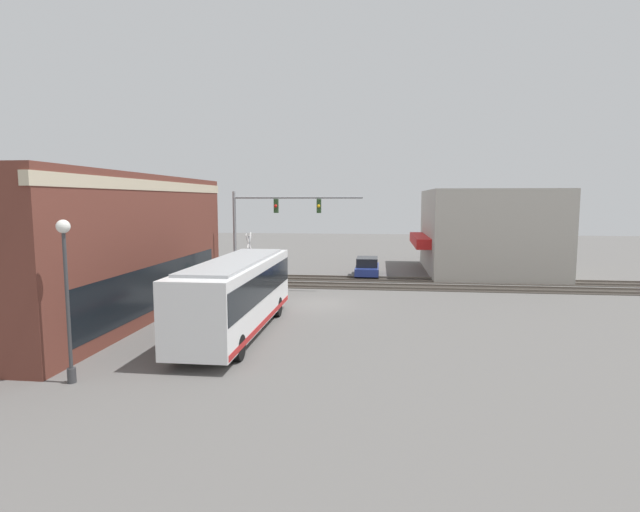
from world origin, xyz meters
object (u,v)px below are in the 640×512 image
crossing_signal (249,255)px  streetlamp (67,287)px  city_bus (237,293)px  parked_car_blue (367,267)px  pedestrian_at_crossing (251,274)px

crossing_signal → streetlamp: streetlamp is taller
city_bus → streetlamp: size_ratio=2.08×
streetlamp → parked_car_blue: size_ratio=1.19×
streetlamp → parked_car_blue: 26.09m
city_bus → parked_car_blue: bearing=-17.0°
city_bus → pedestrian_at_crossing: city_bus is taller
streetlamp → parked_car_blue: streetlamp is taller
parked_car_blue → pedestrian_at_crossing: size_ratio=2.59×
crossing_signal → parked_car_blue: (6.46, -7.82, -1.60)m
streetlamp → pedestrian_at_crossing: streetlamp is taller
city_bus → crossing_signal: bearing=12.2°
crossing_signal → pedestrian_at_crossing: bearing=1.3°
crossing_signal → pedestrian_at_crossing: crossing_signal is taller
city_bus → streetlamp: (-6.66, 3.70, 1.34)m
streetlamp → pedestrian_at_crossing: 18.57m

